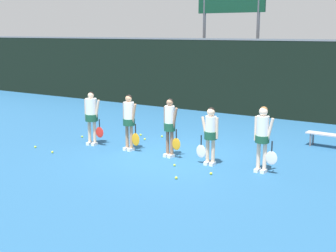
{
  "coord_description": "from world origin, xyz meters",
  "views": [
    {
      "loc": [
        7.17,
        -11.21,
        3.63
      ],
      "look_at": [
        0.06,
        -0.04,
        0.93
      ],
      "focal_mm": 50.0,
      "sensor_mm": 36.0,
      "label": 1
    }
  ],
  "objects": [
    {
      "name": "player_0",
      "position": [
        -2.8,
        -0.09,
        1.03
      ],
      "size": [
        0.7,
        0.41,
        1.73
      ],
      "rotation": [
        0.0,
        0.0,
        0.16
      ],
      "color": "beige",
      "rests_on": "ground_plane"
    },
    {
      "name": "player_2",
      "position": [
        0.1,
        0.0,
        1.0
      ],
      "size": [
        0.6,
        0.33,
        1.72
      ],
      "rotation": [
        0.0,
        0.0,
        -0.12
      ],
      "color": "#8C664C",
      "rests_on": "ground_plane"
    },
    {
      "name": "tennis_ball_4",
      "position": [
        -3.82,
        0.51,
        0.03
      ],
      "size": [
        0.06,
        0.06,
        0.06
      ],
      "primitive_type": "sphere",
      "color": "#CCE033",
      "rests_on": "ground_plane"
    },
    {
      "name": "tennis_ball_9",
      "position": [
        -1.76,
        1.36,
        0.03
      ],
      "size": [
        0.07,
        0.07,
        0.07
      ],
      "primitive_type": "sphere",
      "color": "#CCE033",
      "rests_on": "ground_plane"
    },
    {
      "name": "player_4",
      "position": [
        2.92,
        0.02,
        1.04
      ],
      "size": [
        0.66,
        0.37,
        1.74
      ],
      "rotation": [
        0.0,
        0.0,
        -0.03
      ],
      "color": "beige",
      "rests_on": "ground_plane"
    },
    {
      "name": "tennis_ball_6",
      "position": [
        1.92,
        -0.9,
        0.04
      ],
      "size": [
        0.07,
        0.07,
        0.07
      ],
      "primitive_type": "sphere",
      "color": "#CCE033",
      "rests_on": "ground_plane"
    },
    {
      "name": "player_3",
      "position": [
        1.47,
        -0.09,
        0.94
      ],
      "size": [
        0.63,
        0.35,
        1.6
      ],
      "rotation": [
        0.0,
        0.0,
        0.07
      ],
      "color": "beige",
      "rests_on": "ground_plane"
    },
    {
      "name": "player_1",
      "position": [
        -1.36,
        -0.02,
        1.02
      ],
      "size": [
        0.64,
        0.37,
        1.73
      ],
      "rotation": [
        0.0,
        0.0,
        -0.08
      ],
      "color": "tan",
      "rests_on": "ground_plane"
    },
    {
      "name": "tennis_ball_5",
      "position": [
        -3.13,
        -1.55,
        0.03
      ],
      "size": [
        0.07,
        0.07,
        0.07
      ],
      "primitive_type": "sphere",
      "color": "#CCE033",
      "rests_on": "ground_plane"
    },
    {
      "name": "tennis_ball_0",
      "position": [
        -2.27,
        1.83,
        0.04
      ],
      "size": [
        0.07,
        0.07,
        0.07
      ],
      "primitive_type": "sphere",
      "color": "#CCE033",
      "rests_on": "ground_plane"
    },
    {
      "name": "fence_windscreen",
      "position": [
        0.0,
        7.58,
        1.67
      ],
      "size": [
        60.0,
        0.08,
        3.31
      ],
      "color": "black",
      "rests_on": "ground_plane"
    },
    {
      "name": "ground_plane",
      "position": [
        0.0,
        0.0,
        0.0
      ],
      "size": [
        140.0,
        140.0,
        0.0
      ],
      "primitive_type": "plane",
      "color": "#235684"
    },
    {
      "name": "tennis_ball_3",
      "position": [
        1.36,
        -1.69,
        0.04
      ],
      "size": [
        0.07,
        0.07,
        0.07
      ],
      "primitive_type": "sphere",
      "color": "#CCE033",
      "rests_on": "ground_plane"
    },
    {
      "name": "tennis_ball_7",
      "position": [
        0.72,
        -0.75,
        0.03
      ],
      "size": [
        0.06,
        0.06,
        0.06
      ],
      "primitive_type": "sphere",
      "color": "#CCE033",
      "rests_on": "ground_plane"
    },
    {
      "name": "tennis_ball_8",
      "position": [
        -1.5,
        2.03,
        0.03
      ],
      "size": [
        0.07,
        0.07,
        0.07
      ],
      "primitive_type": "sphere",
      "color": "#CCE033",
      "rests_on": "ground_plane"
    },
    {
      "name": "tennis_ball_1",
      "position": [
        -4.06,
        -1.38,
        0.03
      ],
      "size": [
        0.07,
        0.07,
        0.07
      ],
      "primitive_type": "sphere",
      "color": "#CCE033",
      "rests_on": "ground_plane"
    },
    {
      "name": "tennis_ball_2",
      "position": [
        0.35,
        1.5,
        0.03
      ],
      "size": [
        0.07,
        0.07,
        0.07
      ],
      "primitive_type": "sphere",
      "color": "#CCE033",
      "rests_on": "ground_plane"
    },
    {
      "name": "scoreboard",
      "position": [
        -2.31,
        9.09,
        4.57
      ],
      "size": [
        3.34,
        0.15,
        5.9
      ],
      "color": "#515156",
      "rests_on": "ground_plane"
    }
  ]
}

